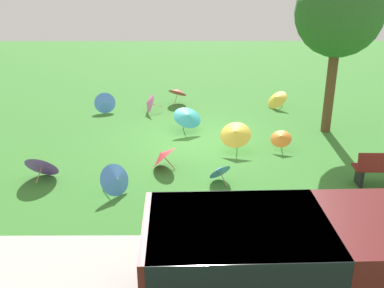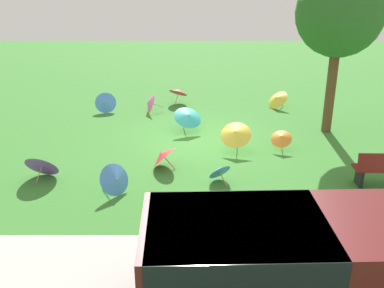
{
  "view_description": "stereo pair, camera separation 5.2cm",
  "coord_description": "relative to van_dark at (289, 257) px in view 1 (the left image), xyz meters",
  "views": [
    {
      "loc": [
        0.28,
        12.53,
        4.87
      ],
      "look_at": [
        0.22,
        1.81,
        0.6
      ],
      "focal_mm": 41.15,
      "sensor_mm": 36.0,
      "label": 1
    },
    {
      "loc": [
        0.22,
        12.53,
        4.87
      ],
      "look_at": [
        0.22,
        1.81,
        0.6
      ],
      "focal_mm": 41.15,
      "sensor_mm": 36.0,
      "label": 2
    }
  ],
  "objects": [
    {
      "name": "parasol_yellow_0",
      "position": [
        0.17,
        -6.26,
        -0.36
      ],
      "size": [
        1.07,
        1.02,
        0.88
      ],
      "color": "tan",
      "rests_on": "ground"
    },
    {
      "name": "parasol_yellow_1",
      "position": [
        -1.78,
        -10.53,
        -0.55
      ],
      "size": [
        1.0,
        1.04,
        0.7
      ],
      "color": "tan",
      "rests_on": "ground"
    },
    {
      "name": "parasol_blue_0",
      "position": [
        3.16,
        -3.7,
        -0.54
      ],
      "size": [
        0.85,
        0.86,
        0.73
      ],
      "color": "tan",
      "rests_on": "ground"
    },
    {
      "name": "parasol_purple_0",
      "position": [
        5.1,
        -4.51,
        -0.54
      ],
      "size": [
        0.95,
        0.78,
        0.75
      ],
      "color": "tan",
      "rests_on": "ground"
    },
    {
      "name": "parasol_red_1",
      "position": [
        2.17,
        -5.14,
        -0.55
      ],
      "size": [
        0.89,
        0.95,
        0.69
      ],
      "color": "tan",
      "rests_on": "ground"
    },
    {
      "name": "parasol_teal_0",
      "position": [
        1.53,
        -7.87,
        -0.38
      ],
      "size": [
        1.19,
        1.17,
        0.83
      ],
      "color": "tan",
      "rests_on": "ground"
    },
    {
      "name": "parasol_red_2",
      "position": [
        1.92,
        -11.13,
        -0.43
      ],
      "size": [
        0.97,
        0.96,
        0.73
      ],
      "color": "tan",
      "rests_on": "ground"
    },
    {
      "name": "van_dark",
      "position": [
        0.0,
        0.0,
        0.0
      ],
      "size": [
        4.66,
        2.25,
        1.53
      ],
      "color": "#591919",
      "rests_on": "ground"
    },
    {
      "name": "parasol_orange_0",
      "position": [
        -1.15,
        -6.35,
        -0.52
      ],
      "size": [
        0.76,
        0.74,
        0.61
      ],
      "color": "tan",
      "rests_on": "ground"
    },
    {
      "name": "parasol_blue_1",
      "position": [
        0.75,
        -4.34,
        -0.62
      ],
      "size": [
        0.72,
        0.68,
        0.55
      ],
      "color": "tan",
      "rests_on": "ground"
    },
    {
      "name": "ground",
      "position": [
        1.18,
        -7.13,
        -0.91
      ],
      "size": [
        40.0,
        40.0,
        0.0
      ],
      "primitive_type": "plane",
      "color": "#387A2D"
    },
    {
      "name": "shade_tree",
      "position": [
        -2.92,
        -7.96,
        2.74
      ],
      "size": [
        2.58,
        2.58,
        4.97
      ],
      "color": "brown",
      "rests_on": "ground"
    },
    {
      "name": "parasol_pink_1",
      "position": [
        2.96,
        -9.97,
        -0.56
      ],
      "size": [
        0.78,
        0.78,
        0.71
      ],
      "color": "tan",
      "rests_on": "ground"
    },
    {
      "name": "parasol_blue_2",
      "position": [
        4.55,
        -9.99,
        -0.54
      ],
      "size": [
        0.84,
        0.78,
        0.73
      ],
      "color": "tan",
      "rests_on": "ground"
    }
  ]
}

